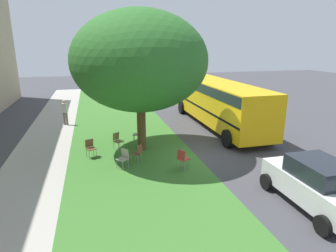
# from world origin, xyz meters

# --- Properties ---
(ground) EXTENTS (80.00, 80.00, 0.00)m
(ground) POSITION_xyz_m (0.00, 0.00, 0.00)
(ground) COLOR #424247
(grass_verge) EXTENTS (48.00, 6.00, 0.01)m
(grass_verge) POSITION_xyz_m (0.00, 3.20, 0.00)
(grass_verge) COLOR #3D752D
(grass_verge) RESTS_ON ground
(sidewalk_strip) EXTENTS (48.00, 2.80, 0.01)m
(sidewalk_strip) POSITION_xyz_m (0.00, 7.60, 0.00)
(sidewalk_strip) COLOR #ADA89E
(sidewalk_strip) RESTS_ON ground
(street_tree) EXTENTS (6.50, 6.50, 6.86)m
(street_tree) POSITION_xyz_m (1.61, 2.60, 4.45)
(street_tree) COLOR brown
(street_tree) RESTS_ON ground
(chair_0) EXTENTS (0.58, 0.58, 0.88)m
(chair_0) POSITION_xyz_m (-0.14, 3.08, 0.52)
(chair_0) COLOR brown
(chair_0) RESTS_ON ground
(chair_1) EXTENTS (0.58, 0.58, 0.88)m
(chair_1) POSITION_xyz_m (1.89, 3.81, 0.52)
(chair_1) COLOR olive
(chair_1) RESTS_ON ground
(chair_2) EXTENTS (0.57, 0.58, 0.88)m
(chair_2) POSITION_xyz_m (-1.28, 1.32, 0.52)
(chair_2) COLOR #B7332D
(chair_2) RESTS_ON ground
(chair_3) EXTENTS (0.59, 0.59, 0.88)m
(chair_3) POSITION_xyz_m (-0.54, 3.78, 0.52)
(chair_3) COLOR #ADA393
(chair_3) RESTS_ON ground
(chair_4) EXTENTS (0.52, 0.52, 0.88)m
(chair_4) POSITION_xyz_m (2.76, 2.61, 0.52)
(chair_4) COLOR #ADA393
(chair_4) RESTS_ON ground
(chair_5) EXTENTS (0.55, 0.54, 0.88)m
(chair_5) POSITION_xyz_m (1.14, 5.16, 0.52)
(chair_5) COLOR brown
(chair_5) RESTS_ON ground
(parked_car) EXTENTS (3.70, 1.92, 1.65)m
(parked_car) POSITION_xyz_m (-5.26, -2.01, 0.84)
(parked_car) COLOR silver
(parked_car) RESTS_ON ground
(school_bus) EXTENTS (10.40, 2.80, 2.88)m
(school_bus) POSITION_xyz_m (4.73, -3.03, 1.76)
(school_bus) COLOR yellow
(school_bus) RESTS_ON ground
(pedestrian_1) EXTENTS (0.33, 0.41, 1.69)m
(pedestrian_1) POSITION_xyz_m (7.54, 6.74, 0.93)
(pedestrian_1) COLOR #726659
(pedestrian_1) RESTS_ON ground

